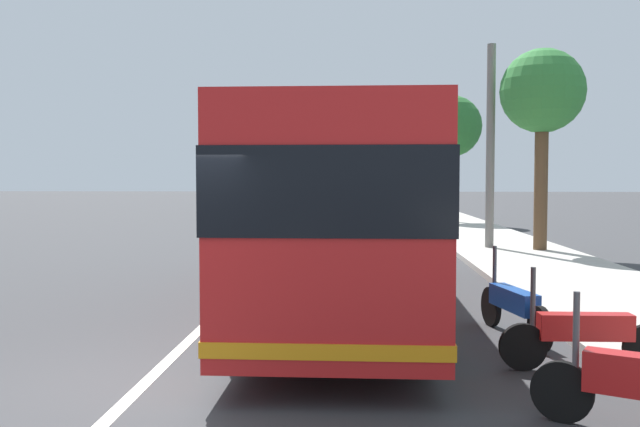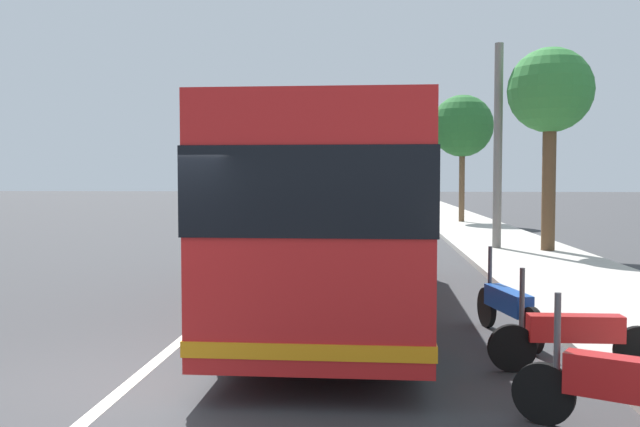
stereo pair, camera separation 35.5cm
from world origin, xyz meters
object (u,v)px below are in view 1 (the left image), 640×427
(roadside_tree_mid_block, at_px, (542,95))
(roadside_tree_far_block, at_px, (451,127))
(motorcycle_mid_row, at_px, (584,334))
(coach_bus, at_px, (342,207))
(motorcycle_angled, at_px, (513,306))
(car_side_street, at_px, (360,198))
(utility_pole, at_px, (490,149))
(car_behind_bus, at_px, (271,205))

(roadside_tree_mid_block, relative_size, roadside_tree_far_block, 0.96)
(roadside_tree_far_block, bearing_deg, motorcycle_mid_row, 175.68)
(coach_bus, relative_size, motorcycle_angled, 4.89)
(roadside_tree_mid_block, bearing_deg, car_side_street, 9.40)
(motorcycle_angled, relative_size, roadside_tree_far_block, 0.34)
(motorcycle_angled, xyz_separation_m, utility_pole, (11.63, -1.88, 2.73))
(coach_bus, height_order, roadside_tree_mid_block, roadside_tree_mid_block)
(roadside_tree_far_block, distance_m, utility_pole, 13.05)
(motorcycle_angled, distance_m, roadside_tree_far_block, 25.06)
(coach_bus, distance_m, motorcycle_mid_row, 4.89)
(car_side_street, distance_m, roadside_tree_far_block, 19.02)
(motorcycle_angled, distance_m, roadside_tree_mid_block, 12.24)
(coach_bus, xyz_separation_m, utility_pole, (9.62, -4.35, 1.41))
(motorcycle_angled, height_order, car_behind_bus, car_behind_bus)
(motorcycle_mid_row, distance_m, roadside_tree_mid_block, 13.67)
(car_side_street, distance_m, utility_pole, 31.32)
(coach_bus, bearing_deg, car_behind_bus, 10.07)
(car_side_street, bearing_deg, roadside_tree_mid_block, -174.12)
(car_behind_bus, distance_m, utility_pole, 20.78)
(utility_pole, bearing_deg, car_side_street, 7.09)
(coach_bus, relative_size, roadside_tree_far_block, 1.68)
(motorcycle_angled, xyz_separation_m, roadside_tree_far_block, (24.56, -2.43, 4.35))
(motorcycle_mid_row, bearing_deg, car_side_street, -87.57)
(coach_bus, relative_size, car_side_street, 2.44)
(coach_bus, height_order, car_behind_bus, coach_bus)
(car_behind_bus, xyz_separation_m, utility_pole, (-18.52, -9.10, 2.49))
(motorcycle_mid_row, xyz_separation_m, car_side_street, (44.29, 2.42, 0.29))
(coach_bus, height_order, car_side_street, coach_bus)
(roadside_tree_mid_block, relative_size, utility_pole, 0.96)
(motorcycle_angled, relative_size, car_side_street, 0.50)
(car_side_street, height_order, roadside_tree_far_block, roadside_tree_far_block)
(roadside_tree_mid_block, bearing_deg, car_behind_bus, 28.67)
(coach_bus, bearing_deg, roadside_tree_far_block, -11.75)
(car_behind_bus, distance_m, roadside_tree_far_block, 11.88)
(roadside_tree_far_block, bearing_deg, motorcycle_angled, 174.36)
(coach_bus, xyz_separation_m, car_side_street, (40.60, -0.50, -1.04))
(motorcycle_mid_row, height_order, utility_pole, utility_pole)
(motorcycle_angled, xyz_separation_m, car_side_street, (42.61, 1.97, 0.27))
(coach_bus, xyz_separation_m, motorcycle_mid_row, (-3.68, -2.92, -1.34))
(motorcycle_mid_row, bearing_deg, car_behind_bus, -77.16)
(motorcycle_mid_row, distance_m, car_side_street, 44.35)
(roadside_tree_mid_block, bearing_deg, motorcycle_mid_row, 167.46)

